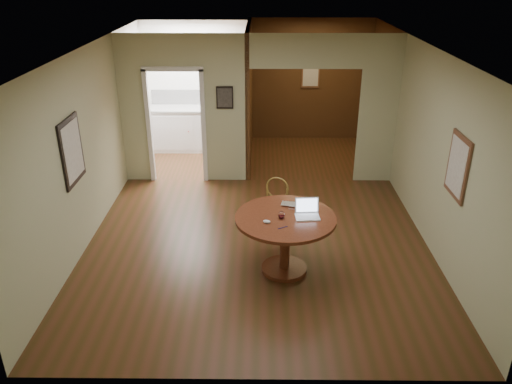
{
  "coord_description": "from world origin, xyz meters",
  "views": [
    {
      "loc": [
        0.04,
        -6.23,
        3.81
      ],
      "look_at": [
        -0.02,
        -0.2,
        1.0
      ],
      "focal_mm": 35.0,
      "sensor_mm": 36.0,
      "label": 1
    }
  ],
  "objects_px": {
    "dining_table": "(285,231)",
    "open_laptop": "(307,211)",
    "chair": "(275,204)",
    "closed_laptop": "(293,206)"
  },
  "relations": [
    {
      "from": "closed_laptop",
      "to": "chair",
      "type": "bearing_deg",
      "value": 118.47
    },
    {
      "from": "dining_table",
      "to": "chair",
      "type": "relative_size",
      "value": 1.44
    },
    {
      "from": "closed_laptop",
      "to": "open_laptop",
      "type": "bearing_deg",
      "value": -42.98
    },
    {
      "from": "dining_table",
      "to": "open_laptop",
      "type": "height_order",
      "value": "open_laptop"
    },
    {
      "from": "dining_table",
      "to": "open_laptop",
      "type": "bearing_deg",
      "value": 8.08
    },
    {
      "from": "open_laptop",
      "to": "closed_laptop",
      "type": "height_order",
      "value": "open_laptop"
    },
    {
      "from": "chair",
      "to": "open_laptop",
      "type": "xyz_separation_m",
      "value": [
        0.38,
        -0.96,
        0.37
      ]
    },
    {
      "from": "dining_table",
      "to": "closed_laptop",
      "type": "distance_m",
      "value": 0.37
    },
    {
      "from": "dining_table",
      "to": "open_laptop",
      "type": "xyz_separation_m",
      "value": [
        0.28,
        0.04,
        0.27
      ]
    },
    {
      "from": "dining_table",
      "to": "chair",
      "type": "bearing_deg",
      "value": 95.86
    }
  ]
}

